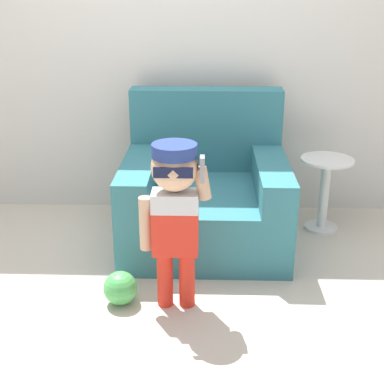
% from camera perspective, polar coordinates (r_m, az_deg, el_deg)
% --- Properties ---
extents(ground_plane, '(10.00, 10.00, 0.00)m').
position_cam_1_polar(ground_plane, '(3.59, -2.09, -5.97)').
color(ground_plane, beige).
extents(wall_back, '(10.00, 0.05, 2.60)m').
position_cam_1_polar(wall_back, '(3.95, -1.61, 16.32)').
color(wall_back, silver).
rests_on(wall_back, ground_plane).
extents(armchair, '(1.06, 1.03, 0.97)m').
position_cam_1_polar(armchair, '(3.61, 1.41, -0.17)').
color(armchair, teal).
rests_on(armchair, ground_plane).
extents(person_child, '(0.38, 0.28, 0.92)m').
position_cam_1_polar(person_child, '(2.72, -1.87, -1.03)').
color(person_child, red).
rests_on(person_child, ground_plane).
extents(side_table, '(0.36, 0.36, 0.53)m').
position_cam_1_polar(side_table, '(3.85, 13.98, 0.49)').
color(side_table, white).
rests_on(side_table, ground_plane).
extents(toy_ball, '(0.19, 0.19, 0.19)m').
position_cam_1_polar(toy_ball, '(3.00, -7.65, -10.12)').
color(toy_ball, '#4CB256').
rests_on(toy_ball, ground_plane).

